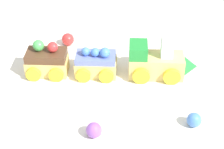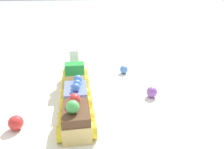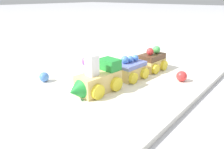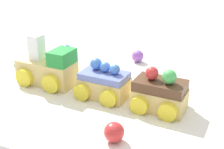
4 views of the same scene
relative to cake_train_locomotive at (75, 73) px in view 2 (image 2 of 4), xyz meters
name	(u,v)px [view 2 (image 2 of 4)]	position (x,y,z in m)	size (l,w,h in m)	color
ground_plane	(96,102)	(-0.09, -0.04, -0.04)	(10.00, 10.00, 0.00)	#B2B2B7
display_board	(96,99)	(-0.09, -0.04, -0.03)	(0.70, 0.43, 0.01)	white
cake_train_locomotive	(75,73)	(0.00, 0.00, 0.00)	(0.13, 0.07, 0.09)	#E5C675
cake_car_blueberry	(76,96)	(-0.12, 0.01, 0.00)	(0.08, 0.07, 0.06)	#E5C675
cake_car_chocolate	(76,119)	(-0.21, 0.01, 0.00)	(0.08, 0.07, 0.07)	#E5C675
gumball_red	(16,123)	(-0.18, 0.12, -0.01)	(0.03, 0.03, 0.03)	red
gumball_purple	(152,92)	(-0.12, -0.16, -0.01)	(0.02, 0.02, 0.02)	#9956C6
gumball_blue	(124,70)	(0.04, -0.14, -0.01)	(0.02, 0.02, 0.02)	#4C84E0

